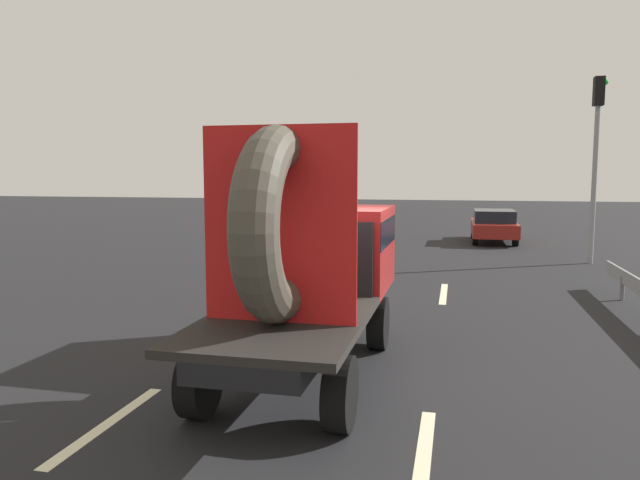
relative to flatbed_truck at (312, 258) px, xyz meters
The scene contains 8 objects.
ground_plane 1.69m from the flatbed_truck, 22.44° to the left, with size 120.00×120.00×0.00m, color black.
flatbed_truck is the anchor object (origin of this frame).
distant_sedan 18.13m from the flatbed_truck, 78.51° to the left, with size 1.81×4.22×1.38m.
traffic_light 13.82m from the flatbed_truck, 62.32° to the left, with size 0.42×0.36×5.94m.
lane_dash_left_near 3.56m from the flatbed_truck, 124.74° to the right, with size 2.27×0.16×0.01m, color beige.
lane_dash_left_far 6.21m from the flatbed_truck, 107.52° to the left, with size 2.82×0.16×0.01m, color beige.
lane_dash_right_near 3.46m from the flatbed_truck, 53.77° to the right, with size 2.07×0.16×0.01m, color beige.
lane_dash_right_far 6.45m from the flatbed_truck, 73.21° to the left, with size 2.55×0.16×0.01m, color beige.
Camera 1 is at (1.70, -8.58, 2.87)m, focal length 33.18 mm.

